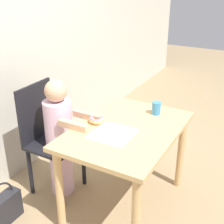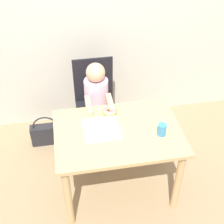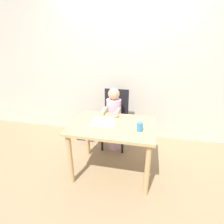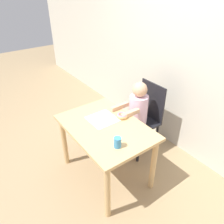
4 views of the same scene
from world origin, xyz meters
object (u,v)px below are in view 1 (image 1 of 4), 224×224
handbag (2,210)px  cup (156,108)px  child_figure (60,138)px  chair (49,138)px  donut (97,119)px

handbag → cup: size_ratio=3.49×
child_figure → handbag: child_figure is taller
chair → cup: (0.44, -0.78, 0.28)m
cup → handbag: bearing=140.4°
handbag → chair: bearing=-4.2°
chair → cup: 0.94m
chair → cup: size_ratio=9.18×
child_figure → donut: (0.08, -0.31, 0.21)m
child_figure → cup: 0.83m
chair → handbag: 0.66m
child_figure → handbag: size_ratio=2.84×
donut → handbag: size_ratio=0.36×
chair → child_figure: 0.13m
cup → donut: bearing=136.7°
child_figure → donut: size_ratio=7.91×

